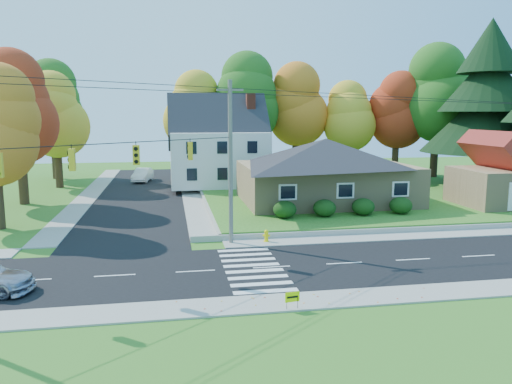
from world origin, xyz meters
TOP-DOWN VIEW (x-y plane):
  - ground at (0.00, 0.00)m, footprint 120.00×120.00m
  - road_main at (0.00, 0.00)m, footprint 90.00×8.00m
  - road_cross at (-8.00, 26.00)m, footprint 8.00×44.00m
  - sidewalk_north at (0.00, 5.00)m, footprint 90.00×2.00m
  - sidewalk_south at (0.00, -5.00)m, footprint 90.00×2.00m
  - lawn at (13.00, 21.00)m, footprint 30.00×30.00m
  - ranch_house at (8.00, 16.00)m, footprint 14.60×10.60m
  - colonial_house at (0.04, 28.00)m, footprint 10.40×8.40m
  - garage at (22.00, 11.99)m, footprint 7.30×6.30m
  - hedge_row at (7.50, 9.80)m, footprint 10.70×1.70m
  - traffic_infrastructure at (-0.15, 1.35)m, footprint 38.10×10.66m
  - tree_lot_0 at (-2.00, 34.00)m, footprint 6.72×6.72m
  - tree_lot_1 at (4.00, 33.00)m, footprint 7.84×7.84m
  - tree_lot_2 at (10.00, 34.00)m, footprint 7.28×7.28m
  - tree_lot_3 at (16.00, 33.00)m, footprint 6.16×6.16m
  - tree_lot_4 at (22.00, 32.00)m, footprint 6.72×6.72m
  - tree_lot_5 at (26.00, 30.00)m, footprint 8.40×8.40m
  - conifer_east_a at (27.00, 22.00)m, footprint 12.80×12.80m
  - tree_west_1 at (-18.00, 22.00)m, footprint 7.28×7.28m
  - tree_west_2 at (-17.00, 32.00)m, footprint 6.72×6.72m
  - tree_west_3 at (-19.00, 40.00)m, footprint 7.84×7.84m
  - white_car at (-8.29, 35.27)m, footprint 2.48×4.95m
  - fire_hydrant at (0.70, 5.06)m, footprint 0.47×0.37m
  - yard_sign at (-0.35, -5.81)m, footprint 0.63×0.13m

SIDE VIEW (x-z plane):
  - ground at x=0.00m, z-range 0.00..0.00m
  - road_main at x=0.00m, z-range 0.00..0.02m
  - road_cross at x=-8.00m, z-range 0.00..0.02m
  - sidewalk_north at x=0.00m, z-range 0.00..0.08m
  - sidewalk_south at x=0.00m, z-range 0.00..0.08m
  - lawn at x=13.00m, z-range 0.00..0.50m
  - fire_hydrant at x=0.70m, z-range -0.02..0.81m
  - yard_sign at x=-0.35m, z-range 0.17..0.96m
  - white_car at x=-8.29m, z-range 0.02..1.58m
  - hedge_row at x=7.50m, z-range 0.50..1.77m
  - garage at x=22.00m, z-range 0.54..5.14m
  - ranch_house at x=8.00m, z-range 0.57..5.97m
  - colonial_house at x=0.04m, z-range -0.22..9.38m
  - traffic_infrastructure at x=-0.15m, z-range 0.15..10.15m
  - tree_lot_3 at x=16.00m, z-range 1.92..13.39m
  - tree_west_2 at x=-17.00m, z-range 1.55..14.06m
  - tree_lot_0 at x=-2.00m, z-range 2.05..14.56m
  - tree_lot_4 at x=22.00m, z-range 2.05..14.56m
  - tree_west_1 at x=-18.00m, z-range 1.68..15.24m
  - tree_lot_2 at x=10.00m, z-range 2.18..15.74m
  - tree_west_3 at x=-19.00m, z-range 1.81..16.41m
  - conifer_east_a at x=27.00m, z-range 0.91..17.87m
  - tree_lot_1 at x=4.00m, z-range 2.31..16.91m
  - tree_lot_5 at x=26.00m, z-range 2.45..18.09m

